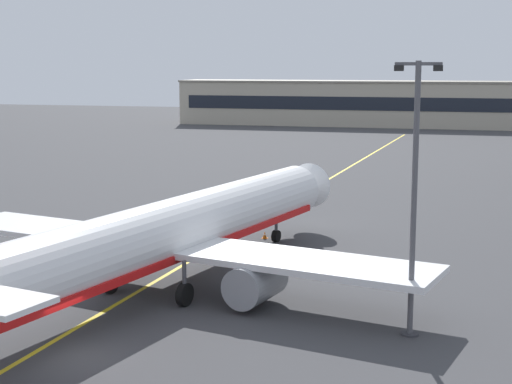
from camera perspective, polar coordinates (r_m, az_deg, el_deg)
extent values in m
plane|color=#3D3D3F|center=(37.55, -13.12, -11.60)|extent=(400.00, 400.00, 0.00)
cube|color=yellow|center=(64.49, -0.54, -2.53)|extent=(12.32, 179.62, 0.01)
cylinder|color=white|center=(46.03, -6.63, -2.97)|extent=(11.89, 35.92, 3.80)
cone|color=white|center=(62.58, 3.46, 0.34)|extent=(4.11, 3.35, 3.61)
cube|color=red|center=(46.27, -6.61, -4.24)|extent=(11.16, 33.10, 0.44)
cube|color=black|center=(60.78, 2.72, 0.71)|extent=(3.03, 1.72, 0.60)
cube|color=white|center=(46.70, -6.19, -3.86)|extent=(32.25, 11.96, 0.36)
cylinder|color=gray|center=(49.92, -12.73, -4.61)|extent=(3.06, 4.03, 2.30)
cylinder|color=black|center=(51.29, -11.38, -4.19)|extent=(1.94, 0.62, 1.95)
cylinder|color=gray|center=(43.06, -0.04, -6.62)|extent=(3.06, 4.03, 2.30)
cylinder|color=black|center=(44.64, 1.09, -6.04)|extent=(1.94, 0.62, 1.95)
cylinder|color=#4C4C51|center=(58.68, 1.49, -2.26)|extent=(0.24, 0.24, 1.60)
cylinder|color=black|center=(58.89, 1.48, -3.23)|extent=(0.59, 0.97, 0.90)
cylinder|color=#4C4C51|center=(46.40, -10.66, -5.16)|extent=(0.24, 0.24, 1.60)
cylinder|color=black|center=(46.69, -10.62, -6.50)|extent=(0.69, 1.36, 1.30)
cylinder|color=#4C4C51|center=(43.42, -5.26, -6.05)|extent=(0.24, 0.24, 1.60)
cylinder|color=black|center=(43.73, -5.24, -7.47)|extent=(0.69, 1.36, 1.30)
cylinder|color=#515156|center=(38.32, 11.47, -0.69)|extent=(0.28, 0.28, 13.42)
cylinder|color=#333338|center=(40.00, 11.16, -10.13)|extent=(0.90, 0.90, 0.10)
cube|color=#515156|center=(37.76, 11.79, 9.16)|extent=(2.20, 0.16, 0.16)
cube|color=black|center=(37.82, 10.41, 8.90)|extent=(0.44, 0.36, 0.28)
cube|color=black|center=(37.72, 13.16, 8.81)|extent=(0.44, 0.36, 0.28)
cone|color=orange|center=(60.08, 0.64, -3.15)|extent=(0.36, 0.36, 0.55)
cylinder|color=white|center=(60.07, 0.64, -3.13)|extent=(0.23, 0.23, 0.07)
cube|color=orange|center=(60.14, 0.64, -3.39)|extent=(0.44, 0.44, 0.03)
cube|color=#B2A893|center=(170.76, 12.89, 6.21)|extent=(110.56, 12.00, 9.31)
cube|color=black|center=(164.70, 12.82, 6.25)|extent=(106.13, 0.12, 2.80)
cube|color=gray|center=(170.58, 12.95, 7.84)|extent=(110.96, 12.40, 0.40)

